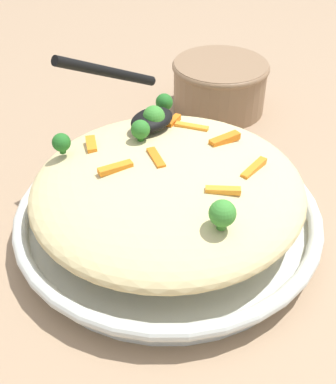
% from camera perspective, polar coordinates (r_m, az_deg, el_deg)
% --- Properties ---
extents(ground_plane, '(2.40, 2.40, 0.00)m').
position_cam_1_polar(ground_plane, '(0.56, -0.00, -4.43)').
color(ground_plane, '#9E7F60').
extents(serving_bowl, '(0.33, 0.33, 0.04)m').
position_cam_1_polar(serving_bowl, '(0.54, -0.00, -2.94)').
color(serving_bowl, silver).
rests_on(serving_bowl, ground_plane).
extents(pasta_mound, '(0.29, 0.29, 0.06)m').
position_cam_1_polar(pasta_mound, '(0.52, -0.00, 0.52)').
color(pasta_mound, '#DBC689').
rests_on(pasta_mound, serving_bowl).
extents(carrot_piece_0, '(0.04, 0.02, 0.01)m').
position_cam_1_polar(carrot_piece_0, '(0.50, -6.09, 2.79)').
color(carrot_piece_0, orange).
rests_on(carrot_piece_0, pasta_mound).
extents(carrot_piece_1, '(0.02, 0.04, 0.01)m').
position_cam_1_polar(carrot_piece_1, '(0.57, 2.74, 7.49)').
color(carrot_piece_1, orange).
rests_on(carrot_piece_1, pasta_mound).
extents(carrot_piece_2, '(0.03, 0.03, 0.01)m').
position_cam_1_polar(carrot_piece_2, '(0.47, 6.24, 0.09)').
color(carrot_piece_2, orange).
rests_on(carrot_piece_2, pasta_mound).
extents(carrot_piece_3, '(0.04, 0.01, 0.01)m').
position_cam_1_polar(carrot_piece_3, '(0.51, 9.87, 2.68)').
color(carrot_piece_3, orange).
rests_on(carrot_piece_3, pasta_mound).
extents(carrot_piece_4, '(0.03, 0.03, 0.01)m').
position_cam_1_polar(carrot_piece_4, '(0.55, -8.84, 5.44)').
color(carrot_piece_4, orange).
rests_on(carrot_piece_4, pasta_mound).
extents(carrot_piece_5, '(0.03, 0.04, 0.01)m').
position_cam_1_polar(carrot_piece_5, '(0.51, -1.20, 4.04)').
color(carrot_piece_5, orange).
rests_on(carrot_piece_5, pasta_mound).
extents(carrot_piece_6, '(0.04, 0.02, 0.01)m').
position_cam_1_polar(carrot_piece_6, '(0.55, 6.56, 6.04)').
color(carrot_piece_6, orange).
rests_on(carrot_piece_6, pasta_mound).
extents(carrot_piece_7, '(0.03, 0.01, 0.01)m').
position_cam_1_polar(carrot_piece_7, '(0.58, 0.63, 8.17)').
color(carrot_piece_7, orange).
rests_on(carrot_piece_7, pasta_mound).
extents(broccoli_floret_0, '(0.02, 0.02, 0.02)m').
position_cam_1_polar(broccoli_floret_0, '(0.54, -3.20, 7.19)').
color(broccoli_floret_0, '#296820').
rests_on(broccoli_floret_0, pasta_mound).
extents(broccoli_floret_1, '(0.02, 0.02, 0.02)m').
position_cam_1_polar(broccoli_floret_1, '(0.54, -12.20, 5.58)').
color(broccoli_floret_1, '#205B1C').
rests_on(broccoli_floret_1, pasta_mound).
extents(broccoli_floret_2, '(0.02, 0.02, 0.03)m').
position_cam_1_polar(broccoli_floret_2, '(0.60, -0.44, 10.28)').
color(broccoli_floret_2, '#205B1C').
rests_on(broccoli_floret_2, pasta_mound).
extents(broccoli_floret_3, '(0.03, 0.03, 0.03)m').
position_cam_1_polar(broccoli_floret_3, '(0.56, -1.64, 8.63)').
color(broccoli_floret_3, '#377928').
rests_on(broccoli_floret_3, pasta_mound).
extents(broccoli_floret_4, '(0.02, 0.02, 0.03)m').
position_cam_1_polar(broccoli_floret_4, '(0.43, 6.30, -2.50)').
color(broccoli_floret_4, '#377928').
rests_on(broccoli_floret_4, pasta_mound).
extents(serving_spoon, '(0.15, 0.10, 0.09)m').
position_cam_1_polar(serving_spoon, '(0.57, -3.72, 10.32)').
color(serving_spoon, black).
rests_on(serving_spoon, pasta_mound).
extents(companion_bowl, '(0.15, 0.15, 0.08)m').
position_cam_1_polar(companion_bowl, '(0.78, 5.98, 12.33)').
color(companion_bowl, '#8C6B4C').
rests_on(companion_bowl, ground_plane).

